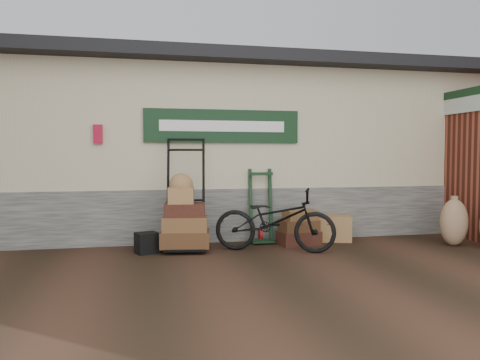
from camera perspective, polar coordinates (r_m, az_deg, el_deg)
name	(u,v)px	position (r m, az deg, el deg)	size (l,w,h in m)	color
ground	(254,253)	(7.08, 1.72, -8.92)	(80.00, 80.00, 0.00)	black
station_building	(222,148)	(9.61, -2.19, 3.91)	(14.40, 4.10, 3.20)	#4C4C47
brick_outbuilding	(474,164)	(10.16, 26.65, 1.78)	(1.71, 4.51, 2.62)	maroon
porter_trolley	(186,193)	(7.29, -6.65, -1.56)	(0.89, 0.66, 1.77)	black
green_barrow	(261,206)	(7.88, 2.61, -3.16)	(0.45, 0.38, 1.23)	black
suitcase_stack	(299,227)	(7.76, 7.19, -5.72)	(0.65, 0.41, 0.58)	#351A11
wicker_hamper	(330,228)	(8.22, 10.97, -5.78)	(0.66, 0.43, 0.43)	#96623C
black_trunk	(147,243)	(7.19, -11.29, -7.53)	(0.31, 0.27, 0.31)	black
bicycle	(275,216)	(7.14, 4.25, -4.45)	(1.85, 0.64, 1.07)	black
burlap_sack_left	(454,222)	(8.36, 24.63, -4.71)	(0.47, 0.40, 0.76)	brown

